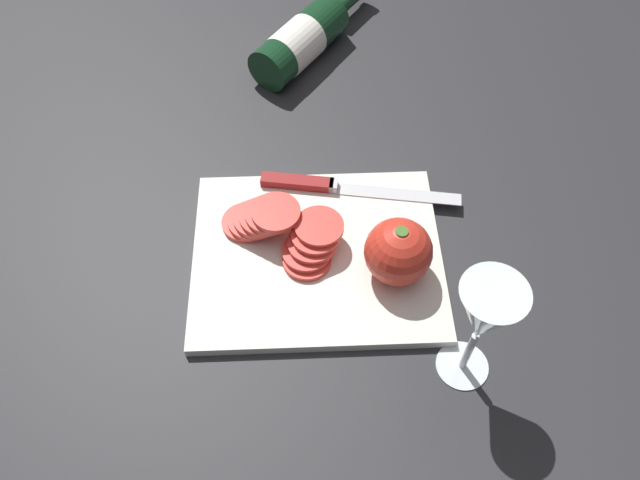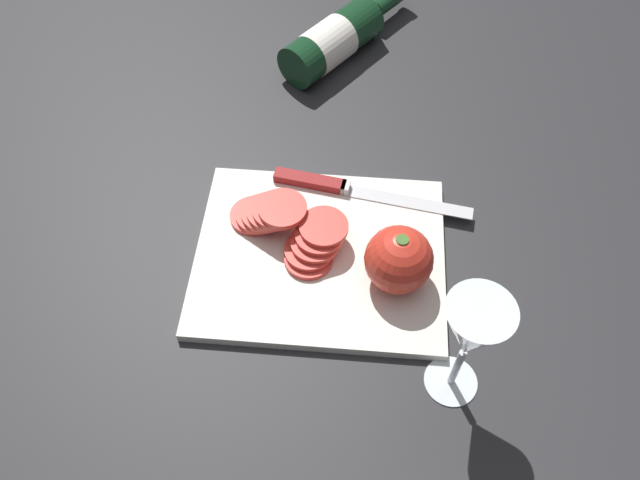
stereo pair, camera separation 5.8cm
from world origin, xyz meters
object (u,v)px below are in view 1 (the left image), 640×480
knife (322,185)px  tomato_slice_stack_far (263,218)px  wine_glass (488,318)px  wine_bottle (306,38)px  whole_tomato (401,252)px  tomato_slice_stack_near (315,243)px

knife → tomato_slice_stack_far: 0.11m
wine_glass → knife: (-0.17, 0.29, -0.11)m
wine_bottle → knife: (0.01, -0.32, -0.02)m
wine_bottle → tomato_slice_stack_far: size_ratio=2.53×
whole_tomato → knife: whole_tomato is taller
wine_bottle → tomato_slice_stack_near: 0.44m
wine_bottle → tomato_slice_stack_far: (-0.07, -0.39, 0.00)m
wine_bottle → tomato_slice_stack_near: wine_bottle is taller
tomato_slice_stack_far → whole_tomato: bearing=-23.4°
whole_tomato → tomato_slice_stack_near: (-0.11, 0.04, -0.03)m
tomato_slice_stack_near → tomato_slice_stack_far: tomato_slice_stack_far is taller
wine_bottle → tomato_slice_stack_far: wine_bottle is taller
wine_glass → knife: 0.35m
wine_bottle → wine_glass: (0.18, -0.61, 0.09)m
whole_tomato → tomato_slice_stack_near: whole_tomato is taller
wine_glass → tomato_slice_stack_near: 0.27m
whole_tomato → tomato_slice_stack_far: 0.20m
whole_tomato → tomato_slice_stack_near: 0.12m
wine_bottle → whole_tomato: 0.49m
wine_glass → tomato_slice_stack_far: wine_glass is taller
whole_tomato → wine_glass: bearing=-62.1°
wine_glass → tomato_slice_stack_far: 0.34m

